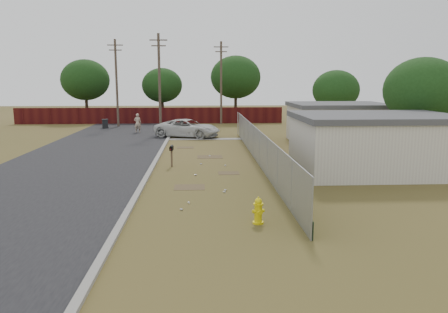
{
  "coord_description": "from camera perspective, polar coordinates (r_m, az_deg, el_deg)",
  "views": [
    {
      "loc": [
        -0.24,
        -24.59,
        4.88
      ],
      "look_at": [
        0.89,
        -3.14,
        1.1
      ],
      "focal_mm": 35.0,
      "sensor_mm": 36.0,
      "label": 1
    }
  ],
  "objects": [
    {
      "name": "pickup_truck",
      "position": [
        37.78,
        -4.77,
        3.71
      ],
      "size": [
        6.13,
        4.39,
        1.55
      ],
      "primitive_type": "imported",
      "rotation": [
        0.0,
        0.0,
        1.21
      ],
      "color": "silver",
      "rests_on": "ground"
    },
    {
      "name": "trash_bin",
      "position": [
        46.19,
        -15.26,
        4.17
      ],
      "size": [
        0.75,
        0.74,
        0.93
      ],
      "color": "black",
      "rests_on": "ground"
    },
    {
      "name": "pedestrian",
      "position": [
        41.61,
        -11.21,
        4.31
      ],
      "size": [
        0.67,
        0.45,
        1.8
      ],
      "primitive_type": "imported",
      "rotation": [
        0.0,
        0.0,
        3.11
      ],
      "color": "tan",
      "rests_on": "ground"
    },
    {
      "name": "ground",
      "position": [
        25.07,
        -2.41,
        -1.25
      ],
      "size": [
        120.0,
        120.0,
        0.0
      ],
      "primitive_type": "plane",
      "color": "brown",
      "rests_on": "ground"
    },
    {
      "name": "houses",
      "position": [
        29.64,
        16.63,
        3.13
      ],
      "size": [
        9.3,
        17.24,
        3.1
      ],
      "color": "beige",
      "rests_on": "ground"
    },
    {
      "name": "mailbox",
      "position": [
        24.85,
        -6.87,
        0.87
      ],
      "size": [
        0.22,
        0.54,
        1.23
      ],
      "color": "brown",
      "rests_on": "ground"
    },
    {
      "name": "utility_poles",
      "position": [
        45.39,
        -7.45,
        9.67
      ],
      "size": [
        12.6,
        8.24,
        9.0
      ],
      "color": "brown",
      "rests_on": "ground"
    },
    {
      "name": "scattered_litter",
      "position": [
        21.76,
        -2.18,
        -2.88
      ],
      "size": [
        2.25,
        11.92,
        0.07
      ],
      "color": "silver",
      "rests_on": "ground"
    },
    {
      "name": "horizon_trees",
      "position": [
        48.16,
        -1.75,
        9.68
      ],
      "size": [
        33.32,
        31.94,
        7.78
      ],
      "color": "#362918",
      "rests_on": "ground"
    },
    {
      "name": "privacy_fence",
      "position": [
        50.08,
        -9.65,
        5.28
      ],
      "size": [
        30.0,
        0.12,
        1.8
      ],
      "primitive_type": "cube",
      "color": "#410F0E",
      "rests_on": "ground"
    },
    {
      "name": "street",
      "position": [
        33.64,
        -14.16,
        1.37
      ],
      "size": [
        15.1,
        60.0,
        0.12
      ],
      "color": "black",
      "rests_on": "ground"
    },
    {
      "name": "chainlink_fence",
      "position": [
        26.16,
        4.41,
        0.97
      ],
      "size": [
        0.1,
        27.06,
        2.02
      ],
      "color": "gray",
      "rests_on": "ground"
    },
    {
      "name": "fire_hydrant",
      "position": [
        15.11,
        4.5,
        -7.13
      ],
      "size": [
        0.47,
        0.47,
        0.95
      ],
      "color": "yellow",
      "rests_on": "ground"
    }
  ]
}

